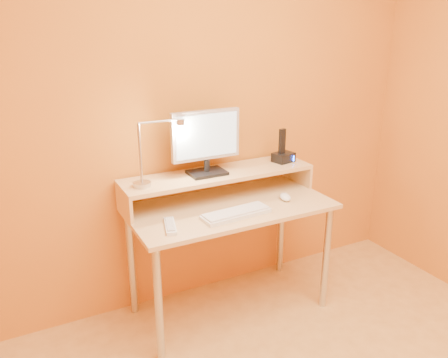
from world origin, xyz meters
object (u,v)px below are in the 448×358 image
phone_dock (283,157)px  mouse (285,197)px  lamp_base (142,184)px  keyboard (236,214)px  monitor_panel (206,135)px  remote_control (170,226)px

phone_dock → mouse: 0.32m
lamp_base → mouse: 0.86m
mouse → keyboard: bearing=-151.9°
phone_dock → mouse: phone_dock is taller
monitor_panel → keyboard: bearing=-84.2°
remote_control → mouse: bearing=19.0°
mouse → remote_control: (-0.76, -0.05, -0.01)m
keyboard → lamp_base: bearing=144.0°
phone_dock → keyboard: 0.63m
phone_dock → keyboard: (-0.52, -0.30, -0.18)m
monitor_panel → mouse: 0.61m
lamp_base → mouse: (0.83, -0.20, -0.15)m
keyboard → mouse: (0.38, 0.07, 0.01)m
monitor_panel → phone_dock: size_ratio=3.28×
phone_dock → mouse: (-0.14, -0.23, -0.17)m
lamp_base → keyboard: bearing=-31.7°
keyboard → remote_control: keyboard is taller
phone_dock → remote_control: phone_dock is taller
monitor_panel → remote_control: 0.60m
phone_dock → remote_control: size_ratio=0.65×
keyboard → mouse: 0.39m
remote_control → keyboard: bearing=11.5°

